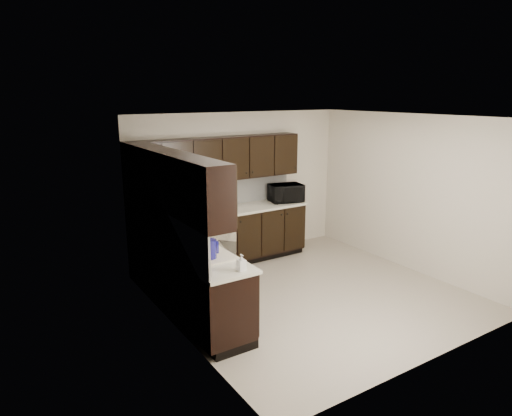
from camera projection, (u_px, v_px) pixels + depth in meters
The scene contains 20 objects.
floor at pixel (310, 294), 6.55m from camera, with size 4.00×4.00×0.00m, color #A89D8B.
ceiling at pixel (316, 117), 5.93m from camera, with size 4.00×4.00×0.00m, color white.
wall_back at pixel (239, 186), 7.88m from camera, with size 4.00×0.02×2.50m, color beige.
wall_left at pixel (177, 233), 5.20m from camera, with size 0.02×4.00×2.50m, color beige.
wall_right at pixel (410, 193), 7.28m from camera, with size 0.02×4.00×2.50m, color beige.
wall_front at pixel (439, 251), 4.61m from camera, with size 4.00×0.02×2.50m, color beige.
lower_cabinets at pixel (212, 257), 6.83m from camera, with size 3.00×2.80×0.90m.
countertop at pixel (211, 225), 6.70m from camera, with size 3.03×2.83×0.04m.
backsplash at pixel (191, 207), 6.70m from camera, with size 3.00×2.80×0.48m.
upper_cabinets at pixel (200, 167), 6.52m from camera, with size 3.00×2.80×0.70m.
dishwasher at pixel (220, 240), 7.20m from camera, with size 0.58×0.04×0.78m.
sink at pixel (203, 259), 5.44m from camera, with size 0.54×0.82×0.42m.
microwave at pixel (286, 193), 8.02m from camera, with size 0.56×0.38×0.31m, color black.
soap_bottle_a at pixel (241, 262), 4.91m from camera, with size 0.08×0.08×0.18m, color gray.
soap_bottle_b at pixel (194, 245), 5.34m from camera, with size 0.10×0.10×0.27m, color gray.
toaster_oven at pixel (184, 208), 7.12m from camera, with size 0.36×0.27×0.23m, color #B6B5B8.
storage_bin at pixel (189, 242), 5.62m from camera, with size 0.43×0.32×0.17m, color silver.
blue_pitcher at pixel (210, 250), 5.23m from camera, with size 0.16×0.16×0.24m, color #110E85.
teal_tumbler at pixel (204, 234), 5.83m from camera, with size 0.10×0.10×0.22m, color #0B816E.
paper_towel_roll at pixel (170, 214), 6.57m from camera, with size 0.15×0.15×0.33m, color white.
Camera 1 is at (-3.91, -4.68, 2.80)m, focal length 32.00 mm.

